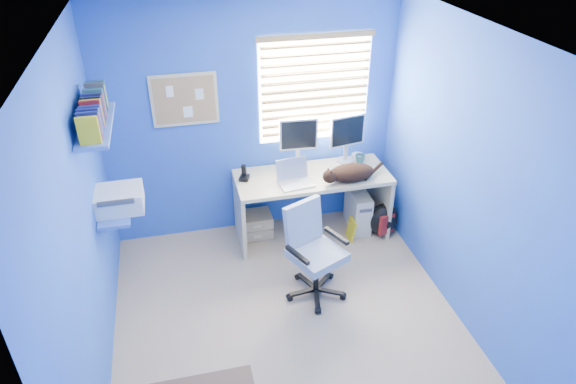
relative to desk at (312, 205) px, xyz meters
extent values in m
cube|color=tan|center=(-0.56, -1.26, -0.37)|extent=(3.00, 3.20, 0.00)
cube|color=white|center=(-0.56, -1.26, 2.13)|extent=(3.00, 3.20, 0.00)
cube|color=blue|center=(-0.56, 0.34, 0.88)|extent=(3.00, 0.01, 2.50)
cube|color=blue|center=(-0.56, -2.86, 0.88)|extent=(3.00, 0.01, 2.50)
cube|color=blue|center=(-2.06, -1.26, 0.88)|extent=(0.01, 3.20, 2.50)
cube|color=blue|center=(0.94, -1.26, 0.88)|extent=(0.01, 3.20, 2.50)
cube|color=beige|center=(0.00, 0.00, 0.00)|extent=(1.60, 0.65, 0.74)
cube|color=silver|center=(-0.21, -0.14, 0.48)|extent=(0.36, 0.30, 0.22)
cube|color=silver|center=(-0.10, 0.25, 0.64)|extent=(0.41, 0.15, 0.54)
cube|color=silver|center=(0.43, 0.22, 0.64)|extent=(0.41, 0.19, 0.54)
cube|color=black|center=(-0.70, 0.07, 0.45)|extent=(0.12, 0.14, 0.17)
imported|color=#25595D|center=(0.57, 0.13, 0.42)|extent=(0.10, 0.09, 0.10)
cylinder|color=silver|center=(0.57, 0.21, 0.41)|extent=(0.13, 0.13, 0.07)
ellipsoid|color=black|center=(0.35, -0.19, 0.46)|extent=(0.52, 0.33, 0.17)
cube|color=beige|center=(0.54, 0.00, -0.14)|extent=(0.21, 0.45, 0.45)
cube|color=tan|center=(-0.60, 0.12, -0.23)|extent=(0.35, 0.28, 0.27)
cube|color=yellow|center=(0.40, -0.20, -0.25)|extent=(0.03, 0.17, 0.24)
ellipsoid|color=black|center=(0.76, -0.19, -0.18)|extent=(0.39, 0.33, 0.38)
cylinder|color=black|center=(-0.22, -0.95, -0.34)|extent=(0.70, 0.70, 0.06)
cylinder|color=black|center=(-0.22, -0.95, -0.13)|extent=(0.07, 0.07, 0.36)
cube|color=#98ACC4|center=(-0.22, -0.95, 0.09)|extent=(0.57, 0.57, 0.08)
cube|color=#98ACC4|center=(-0.30, -0.76, 0.33)|extent=(0.38, 0.22, 0.41)
cube|color=white|center=(0.09, 0.33, 1.18)|extent=(1.15, 0.01, 1.10)
cube|color=#AB8354|center=(0.09, 0.30, 1.18)|extent=(1.10, 0.03, 1.00)
cube|color=beige|center=(-1.21, 0.33, 1.18)|extent=(0.64, 0.02, 0.52)
cube|color=tan|center=(-1.21, 0.32, 1.18)|extent=(0.58, 0.01, 0.46)
cube|color=#496DCE|center=(-1.92, -0.51, 0.55)|extent=(0.26, 0.55, 0.03)
cube|color=silver|center=(-1.88, -0.51, 0.65)|extent=(0.42, 0.34, 0.18)
cube|color=#496DCE|center=(-1.93, -0.51, 1.35)|extent=(0.24, 0.90, 0.03)
cube|color=navy|center=(-1.94, -0.51, 1.48)|extent=(0.15, 0.80, 0.22)
camera|label=1|loc=(-1.32, -4.45, 2.98)|focal=32.00mm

